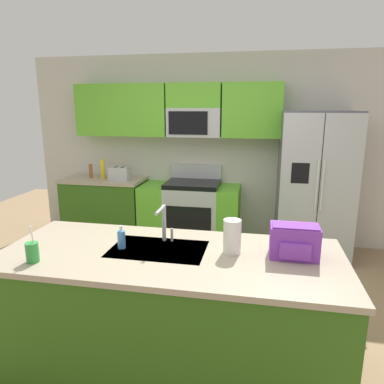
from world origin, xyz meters
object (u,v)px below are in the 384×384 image
refrigerator (314,186)px  sink_faucet (164,221)px  drink_cup_green (32,252)px  paper_towel_roll (232,236)px  range_oven (190,214)px  backpack (294,241)px  bottle_yellow (103,169)px  soap_dispenser (121,239)px  pepper_mill (91,171)px  toaster (119,173)px

refrigerator → sink_faucet: (-1.37, -2.14, 0.14)m
drink_cup_green → paper_towel_roll: 1.33m
range_oven → drink_cup_green: drink_cup_green is taller
paper_towel_roll → backpack: paper_towel_roll is taller
bottle_yellow → backpack: bottle_yellow is taller
bottle_yellow → soap_dispenser: size_ratio=1.60×
range_oven → pepper_mill: bearing=-179.9°
toaster → drink_cup_green: size_ratio=1.11×
pepper_mill → bottle_yellow: (0.18, 0.01, 0.04)m
toaster → range_oven: bearing=3.0°
range_oven → sink_faucet: size_ratio=4.82×
backpack → refrigerator: bearing=79.0°
refrigerator → paper_towel_roll: refrigerator is taller
toaster → paper_towel_roll: size_ratio=1.17×
bottle_yellow → backpack: size_ratio=0.85×
paper_towel_roll → bottle_yellow: bearing=131.1°
range_oven → soap_dispenser: range_oven is taller
range_oven → toaster: range_oven is taller
drink_cup_green → bottle_yellow: bearing=105.7°
range_oven → soap_dispenser: (-0.02, -2.39, 0.53)m
drink_cup_green → backpack: bearing=13.6°
backpack → pepper_mill: bearing=138.7°
toaster → bottle_yellow: 0.29m
paper_towel_roll → toaster: bearing=127.8°
drink_cup_green → backpack: 1.74m
sink_faucet → drink_cup_green: (-0.75, -0.51, -0.10)m
refrigerator → drink_cup_green: bearing=-128.7°
refrigerator → backpack: (-0.44, -2.24, 0.09)m
toaster → pepper_mill: size_ratio=1.40×
refrigerator → toaster: bearing=179.6°
refrigerator → soap_dispenser: 2.84m
paper_towel_roll → backpack: bearing=1.0°
paper_towel_roll → backpack: (0.42, 0.01, -0.00)m
bottle_yellow → sink_faucet: sink_faucet is taller
range_oven → bottle_yellow: (-1.28, 0.01, 0.59)m
drink_cup_green → refrigerator: bearing=51.3°
paper_towel_roll → range_oven: bearing=108.2°
drink_cup_green → backpack: drink_cup_green is taller
bottle_yellow → paper_towel_roll: size_ratio=1.13×
pepper_mill → refrigerator: bearing=-1.3°
refrigerator → bottle_yellow: 2.89m
drink_cup_green → soap_dispenser: bearing=34.3°
bottle_yellow → drink_cup_green: bearing=-74.3°
refrigerator → bottle_yellow: (-2.89, 0.08, 0.11)m
refrigerator → backpack: refrigerator is taller
refrigerator → sink_faucet: refrigerator is taller
pepper_mill → paper_towel_roll: (2.22, -2.32, 0.02)m
sink_faucet → pepper_mill: bearing=127.5°
bottle_yellow → backpack: (2.45, -2.33, -0.02)m
sink_faucet → toaster: bearing=119.8°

